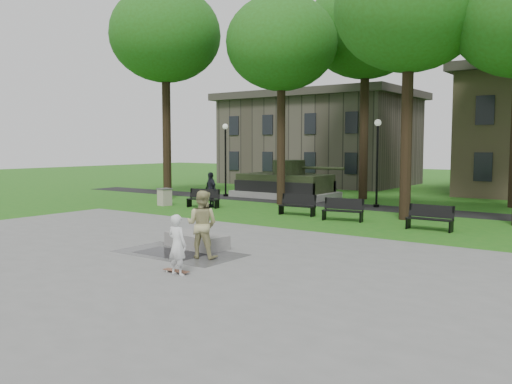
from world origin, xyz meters
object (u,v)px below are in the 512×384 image
(concrete_block, at_px, (197,241))
(park_bench_0, at_px, (204,198))
(trash_bin, at_px, (165,197))
(friend_watching, at_px, (202,224))
(skateboarder, at_px, (177,245))

(concrete_block, xyz_separation_m, park_bench_0, (-7.41, 8.79, 0.28))
(concrete_block, distance_m, trash_bin, 12.87)
(park_bench_0, xyz_separation_m, trash_bin, (-2.45, -0.52, -0.04))
(concrete_block, relative_size, trash_bin, 2.29)
(friend_watching, bearing_deg, trash_bin, -56.82)
(skateboarder, relative_size, park_bench_0, 0.86)
(friend_watching, bearing_deg, park_bench_0, -65.48)
(concrete_block, xyz_separation_m, friend_watching, (1.24, -1.12, 0.78))
(concrete_block, relative_size, park_bench_0, 1.19)
(skateboarder, bearing_deg, concrete_block, -53.94)
(concrete_block, bearing_deg, trash_bin, 140.04)
(concrete_block, distance_m, skateboarder, 3.85)
(trash_bin, bearing_deg, concrete_block, -39.96)
(friend_watching, distance_m, trash_bin, 14.55)
(concrete_block, height_order, friend_watching, friend_watching)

